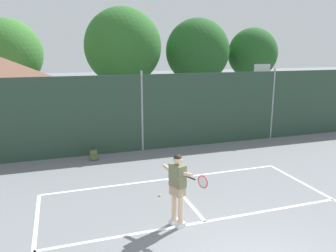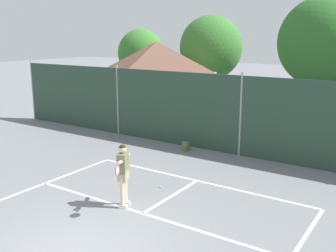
{
  "view_description": "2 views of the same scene",
  "coord_description": "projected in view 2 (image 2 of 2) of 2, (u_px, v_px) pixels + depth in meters",
  "views": [
    {
      "loc": [
        -3.35,
        -4.6,
        4.32
      ],
      "look_at": [
        0.23,
        6.18,
        1.68
      ],
      "focal_mm": 35.76,
      "sensor_mm": 36.0,
      "label": 1
    },
    {
      "loc": [
        6.16,
        -5.48,
        4.83
      ],
      "look_at": [
        -1.44,
        5.89,
        1.65
      ],
      "focal_mm": 41.91,
      "sensor_mm": 36.0,
      "label": 2
    }
  ],
  "objects": [
    {
      "name": "tennis_ball",
      "position": [
        161.0,
        187.0,
        12.69
      ],
      "size": [
        0.07,
        0.07,
        0.07
      ],
      "primitive_type": "sphere",
      "color": "#CCE033",
      "rests_on": "ground"
    },
    {
      "name": "backpack_olive",
      "position": [
        186.0,
        146.0,
        16.74
      ],
      "size": [
        0.29,
        0.26,
        0.46
      ],
      "color": "#566038",
      "rests_on": "ground"
    },
    {
      "name": "chainlink_fence",
      "position": [
        241.0,
        116.0,
        15.78
      ],
      "size": [
        26.09,
        0.09,
        3.43
      ],
      "color": "#284233",
      "rests_on": "ground"
    },
    {
      "name": "tennis_player",
      "position": [
        123.0,
        170.0,
        11.06
      ],
      "size": [
        0.67,
        1.32,
        1.85
      ],
      "color": "silver",
      "rests_on": "ground"
    },
    {
      "name": "clubhouse_building",
      "position": [
        157.0,
        79.0,
        22.85
      ],
      "size": [
        5.93,
        4.73,
        4.48
      ],
      "color": "beige",
      "rests_on": "ground"
    },
    {
      "name": "treeline_backdrop",
      "position": [
        322.0,
        48.0,
        21.91
      ],
      "size": [
        26.39,
        4.58,
        6.99
      ],
      "color": "brown",
      "rests_on": "ground"
    },
    {
      "name": "court_markings",
      "position": [
        97.0,
        242.0,
        9.39
      ],
      "size": [
        8.3,
        11.1,
        0.01
      ],
      "color": "white",
      "rests_on": "ground"
    }
  ]
}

